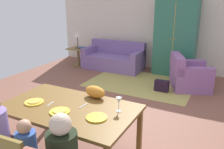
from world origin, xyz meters
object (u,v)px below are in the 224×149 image
at_px(plate_near_child, 60,112).
at_px(wine_glass, 119,101).
at_px(dining_table, 69,111).
at_px(plate_near_man, 34,102).
at_px(couch, 114,59).
at_px(book_upper, 82,48).
at_px(cat, 95,92).
at_px(person_man, 0,141).
at_px(armchair, 188,76).
at_px(side_table, 78,54).
at_px(table_lamp, 77,34).
at_px(armoire, 176,38).
at_px(book_lower, 83,48).
at_px(plate_near_woman, 97,118).
at_px(handbag, 162,86).

relative_size(plate_near_child, wine_glass, 1.34).
bearing_deg(wine_glass, dining_table, -164.06).
xyz_separation_m(plate_near_man, couch, (-0.95, 4.20, -0.47)).
bearing_deg(book_upper, cat, -53.02).
xyz_separation_m(person_man, armchair, (1.40, 4.10, -0.19)).
xyz_separation_m(dining_table, couch, (-1.43, 4.08, -0.39)).
distance_m(cat, side_table, 4.39).
distance_m(plate_near_man, table_lamp, 4.47).
xyz_separation_m(wine_glass, armoire, (-0.30, 4.18, 0.16)).
relative_size(armchair, table_lamp, 2.09).
xyz_separation_m(dining_table, book_lower, (-2.38, 3.82, -0.10)).
bearing_deg(plate_near_man, plate_near_child, -7.11).
xyz_separation_m(armchair, armoire, (-0.59, 0.96, 0.73)).
xyz_separation_m(plate_near_woman, person_man, (-0.96, -0.60, -0.26)).
xyz_separation_m(plate_near_child, handbag, (0.42, 3.11, -0.64)).
height_order(person_man, handbag, person_man).
relative_size(dining_table, couch, 0.97).
height_order(plate_near_man, book_upper, plate_near_man).
relative_size(cat, side_table, 0.55).
height_order(dining_table, plate_near_child, plate_near_child).
xyz_separation_m(armoire, table_lamp, (-2.90, -0.54, -0.04)).
height_order(cat, armoire, armoire).
xyz_separation_m(plate_near_child, side_table, (-2.57, 4.01, -0.39)).
bearing_deg(person_man, couch, 101.27).
relative_size(dining_table, book_upper, 7.96).
bearing_deg(plate_near_woman, couch, 114.58).
bearing_deg(armchair, plate_near_child, -104.37).
relative_size(dining_table, book_lower, 7.96).
bearing_deg(plate_near_woman, armchair, 82.89).
bearing_deg(armoire, couch, -171.02).
bearing_deg(dining_table, plate_near_woman, -11.74).
height_order(plate_near_child, person_man, person_man).
distance_m(plate_near_woman, couch, 4.62).
xyz_separation_m(side_table, table_lamp, (0.00, 0.00, 0.63)).
relative_size(dining_table, plate_near_woman, 7.00).
bearing_deg(side_table, armchair, -6.89).
relative_size(plate_near_woman, side_table, 0.43).
distance_m(side_table, handbag, 3.13).
height_order(book_lower, handbag, book_lower).
bearing_deg(plate_near_woman, plate_near_man, -178.81).
relative_size(armchair, side_table, 1.95).
xyz_separation_m(plate_near_man, cat, (0.63, 0.53, 0.08)).
distance_m(plate_near_child, cat, 0.62).
distance_m(person_man, handbag, 3.75).
relative_size(cat, armchair, 0.28).
bearing_deg(plate_near_woman, side_table, 127.85).
height_order(plate_near_woman, person_man, person_man).
height_order(wine_glass, book_upper, wine_glass).
xyz_separation_m(person_man, book_lower, (-1.90, 4.52, 0.08)).
xyz_separation_m(cat, armchair, (0.77, 2.99, -0.53)).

